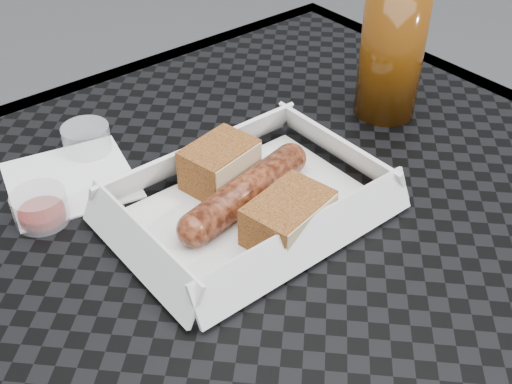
% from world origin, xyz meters
% --- Properties ---
extents(patio_table, '(0.80, 0.80, 0.74)m').
position_xyz_m(patio_table, '(0.00, 0.00, 0.67)').
color(patio_table, black).
rests_on(patio_table, ground).
extents(food_tray, '(0.22, 0.15, 0.00)m').
position_xyz_m(food_tray, '(0.00, 0.06, 0.75)').
color(food_tray, white).
rests_on(food_tray, patio_table).
extents(bratwurst, '(0.17, 0.06, 0.03)m').
position_xyz_m(bratwurst, '(0.00, 0.07, 0.76)').
color(bratwurst, brown).
rests_on(bratwurst, food_tray).
extents(bread_near, '(0.08, 0.06, 0.04)m').
position_xyz_m(bread_near, '(0.00, 0.11, 0.77)').
color(bread_near, '#945525').
rests_on(bread_near, food_tray).
extents(bread_far, '(0.09, 0.07, 0.04)m').
position_xyz_m(bread_far, '(0.00, 0.01, 0.77)').
color(bread_far, '#945525').
rests_on(bread_far, food_tray).
extents(veg_garnish, '(0.03, 0.03, 0.00)m').
position_xyz_m(veg_garnish, '(0.05, 0.02, 0.75)').
color(veg_garnish, '#F03E0A').
rests_on(veg_garnish, food_tray).
extents(napkin, '(0.14, 0.14, 0.00)m').
position_xyz_m(napkin, '(-0.11, 0.21, 0.75)').
color(napkin, white).
rests_on(napkin, patio_table).
extents(condiment_cup_sauce, '(0.05, 0.05, 0.03)m').
position_xyz_m(condiment_cup_sauce, '(-0.16, 0.17, 0.76)').
color(condiment_cup_sauce, maroon).
rests_on(condiment_cup_sauce, patio_table).
extents(condiment_cup_empty, '(0.05, 0.05, 0.03)m').
position_xyz_m(condiment_cup_empty, '(-0.07, 0.25, 0.76)').
color(condiment_cup_empty, silver).
rests_on(condiment_cup_empty, patio_table).
extents(drink_glass, '(0.07, 0.07, 0.14)m').
position_xyz_m(drink_glass, '(0.24, 0.10, 0.82)').
color(drink_glass, '#4D2606').
rests_on(drink_glass, patio_table).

